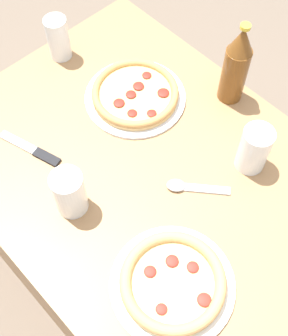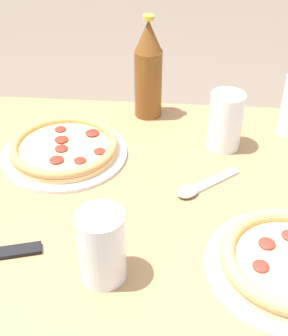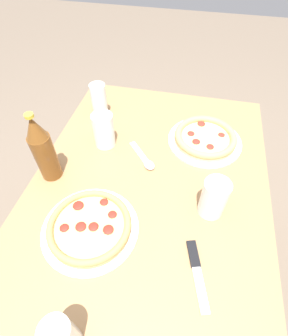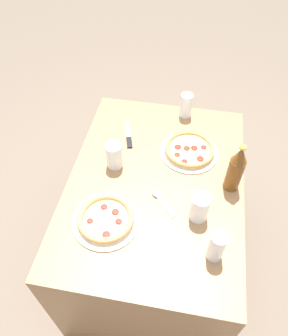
# 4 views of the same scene
# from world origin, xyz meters

# --- Properties ---
(ground_plane) EXTENTS (8.00, 8.00, 0.00)m
(ground_plane) POSITION_xyz_m (0.00, 0.00, 0.00)
(ground_plane) COLOR #6B5B4C
(table) EXTENTS (1.07, 0.77, 0.77)m
(table) POSITION_xyz_m (0.00, 0.00, 0.38)
(table) COLOR #997047
(table) RESTS_ON ground_plane
(pizza_veggie) EXTENTS (0.27, 0.27, 0.04)m
(pizza_veggie) POSITION_xyz_m (-0.24, 0.16, 0.78)
(pizza_veggie) COLOR silver
(pizza_veggie) RESTS_ON table
(pizza_margherita) EXTENTS (0.28, 0.28, 0.04)m
(pizza_margherita) POSITION_xyz_m (0.20, -0.13, 0.78)
(pizza_margherita) COLOR silver
(pizza_margherita) RESTS_ON table
(glass_mango_juice) EXTENTS (0.06, 0.06, 0.14)m
(glass_mango_juice) POSITION_xyz_m (-0.31, -0.27, 0.83)
(glass_mango_juice) COLOR white
(glass_mango_juice) RESTS_ON table
(glass_cola) EXTENTS (0.08, 0.08, 0.13)m
(glass_cola) POSITION_xyz_m (-0.15, -0.20, 0.82)
(glass_cola) COLOR white
(glass_cola) RESTS_ON table
(glass_water) EXTENTS (0.08, 0.08, 0.13)m
(glass_water) POSITION_xyz_m (0.06, 0.20, 0.82)
(glass_water) COLOR white
(glass_water) RESTS_ON table
(beer_bottle) EXTENTS (0.07, 0.07, 0.25)m
(beer_bottle) POSITION_xyz_m (0.03, -0.33, 0.88)
(beer_bottle) COLOR brown
(beer_bottle) RESTS_ON table
(knife) EXTENTS (0.18, 0.07, 0.01)m
(knife) POSITION_xyz_m (0.26, 0.18, 0.77)
(knife) COLOR black
(knife) RESTS_ON table
(spoon) EXTENTS (0.14, 0.12, 0.02)m
(spoon) POSITION_xyz_m (-0.09, -0.03, 0.77)
(spoon) COLOR silver
(spoon) RESTS_ON table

